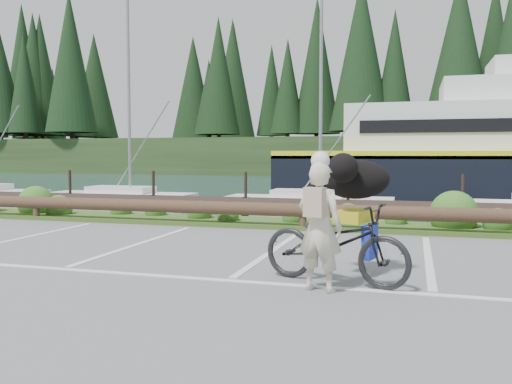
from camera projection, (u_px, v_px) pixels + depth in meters
The scene contains 7 objects.
ground at pixel (238, 275), 7.61m from camera, with size 72.00×72.00×0.00m, color #5E5F61.
harbor_backdrop at pixel (401, 165), 82.62m from camera, with size 170.00×160.00×30.00m.
vegetation_strip at pixel (309, 224), 12.68m from camera, with size 34.00×1.60×0.10m, color #3D5B21.
log_rail at pixel (303, 230), 12.02m from camera, with size 32.00×0.30×0.60m, color #443021, non-canonical shape.
bicycle at pixel (335, 243), 7.06m from camera, with size 0.71×2.03×1.06m, color black.
cyclist at pixel (320, 227), 6.64m from camera, with size 0.58×0.38×1.59m, color beige.
dog at pixel (354, 179), 7.56m from camera, with size 0.96×0.47×0.56m, color black.
Camera 1 is at (2.35, -7.14, 1.69)m, focal length 38.00 mm.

